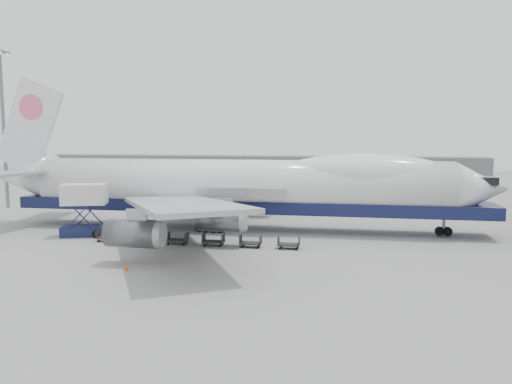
# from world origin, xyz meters

# --- Properties ---
(ground) EXTENTS (260.00, 260.00, 0.00)m
(ground) POSITION_xyz_m (0.00, 0.00, 0.00)
(ground) COLOR gray
(ground) RESTS_ON ground
(apron_line) EXTENTS (60.00, 0.15, 0.01)m
(apron_line) POSITION_xyz_m (0.00, -6.00, 0.01)
(apron_line) COLOR gold
(apron_line) RESTS_ON ground
(hangar) EXTENTS (110.00, 8.00, 7.00)m
(hangar) POSITION_xyz_m (-10.00, 70.00, 3.50)
(hangar) COLOR slate
(hangar) RESTS_ON ground
(floodlight_mast) EXTENTS (2.40, 2.40, 25.43)m
(floodlight_mast) POSITION_xyz_m (-42.00, 24.00, 14.27)
(floodlight_mast) COLOR slate
(floodlight_mast) RESTS_ON ground
(airliner) EXTENTS (67.00, 55.30, 19.98)m
(airliner) POSITION_xyz_m (0.64, 12.00, 5.62)
(airliner) COLOR white
(airliner) RESTS_ON ground
(catering_truck) EXTENTS (5.99, 4.85, 6.20)m
(catering_truck) POSITION_xyz_m (-17.13, 4.52, 3.46)
(catering_truck) COLOR #161C44
(catering_truck) RESTS_ON ground
(traffic_cone) EXTENTS (0.35, 0.35, 0.52)m
(traffic_cone) POSITION_xyz_m (-5.68, -9.14, 0.25)
(traffic_cone) COLOR #D7490B
(traffic_cone) RESTS_ON ground
(dolly_0) EXTENTS (2.30, 1.35, 1.30)m
(dolly_0) POSITION_xyz_m (-13.00, 1.90, 0.53)
(dolly_0) COLOR #2D2D30
(dolly_0) RESTS_ON ground
(dolly_1) EXTENTS (2.30, 1.35, 1.30)m
(dolly_1) POSITION_xyz_m (-8.88, 1.90, 0.53)
(dolly_1) COLOR #2D2D30
(dolly_1) RESTS_ON ground
(dolly_2) EXTENTS (2.30, 1.35, 1.30)m
(dolly_2) POSITION_xyz_m (-4.77, 1.90, 0.53)
(dolly_2) COLOR #2D2D30
(dolly_2) RESTS_ON ground
(dolly_3) EXTENTS (2.30, 1.35, 1.30)m
(dolly_3) POSITION_xyz_m (-0.66, 1.90, 0.53)
(dolly_3) COLOR #2D2D30
(dolly_3) RESTS_ON ground
(dolly_4) EXTENTS (2.30, 1.35, 1.30)m
(dolly_4) POSITION_xyz_m (3.45, 1.90, 0.53)
(dolly_4) COLOR #2D2D30
(dolly_4) RESTS_ON ground
(dolly_5) EXTENTS (2.30, 1.35, 1.30)m
(dolly_5) POSITION_xyz_m (7.56, 1.90, 0.53)
(dolly_5) COLOR #2D2D30
(dolly_5) RESTS_ON ground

